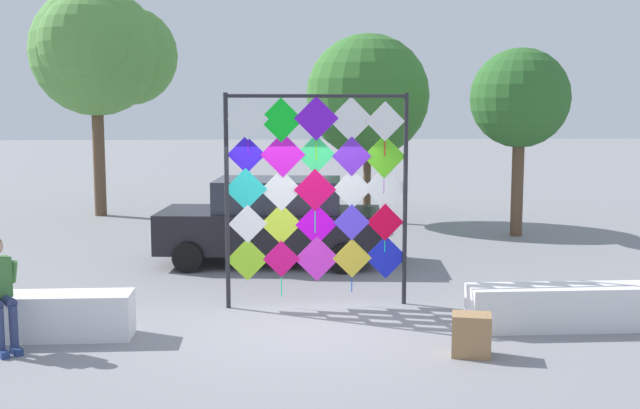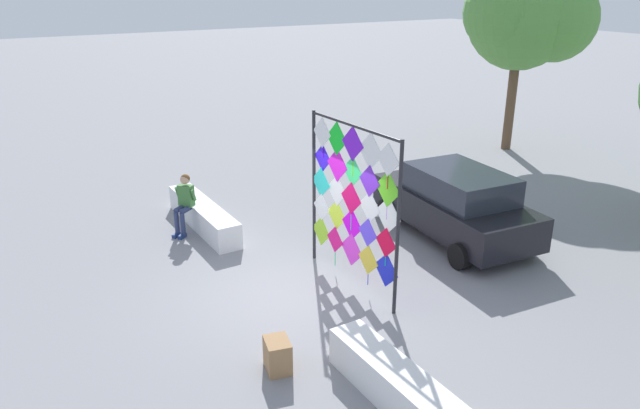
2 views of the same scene
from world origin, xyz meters
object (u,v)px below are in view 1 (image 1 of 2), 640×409
(tree_broadleaf, at_px, (368,96))
(tree_palm_like, at_px, (103,51))
(tree_far_right, at_px, (518,100))
(kite_display_rack, at_px, (317,185))
(cardboard_box_large, at_px, (471,335))
(parked_car, at_px, (273,221))

(tree_broadleaf, height_order, tree_palm_like, tree_palm_like)
(tree_palm_like, bearing_deg, tree_far_right, -21.71)
(kite_display_rack, distance_m, tree_far_right, 8.29)
(cardboard_box_large, height_order, tree_broadleaf, tree_broadleaf)
(tree_broadleaf, distance_m, tree_far_right, 4.14)
(parked_car, xyz_separation_m, cardboard_box_large, (2.45, -6.00, -0.59))
(tree_far_right, bearing_deg, cardboard_box_large, -110.58)
(cardboard_box_large, xyz_separation_m, tree_broadleaf, (0.12, 11.52, 3.08))
(parked_car, relative_size, cardboard_box_large, 8.42)
(parked_car, relative_size, tree_far_right, 1.01)
(parked_car, bearing_deg, tree_far_right, 26.94)
(kite_display_rack, distance_m, tree_broadleaf, 9.24)
(cardboard_box_large, bearing_deg, parked_car, 112.22)
(kite_display_rack, bearing_deg, tree_palm_like, 116.81)
(parked_car, bearing_deg, tree_broadleaf, 65.05)
(parked_car, height_order, tree_palm_like, tree_palm_like)
(kite_display_rack, xyz_separation_m, cardboard_box_large, (1.78, -2.59, -1.64))
(kite_display_rack, relative_size, cardboard_box_large, 6.21)
(cardboard_box_large, bearing_deg, tree_broadleaf, 89.41)
(kite_display_rack, bearing_deg, cardboard_box_large, -55.52)
(parked_car, distance_m, tree_far_right, 6.94)
(kite_display_rack, height_order, tree_palm_like, tree_palm_like)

